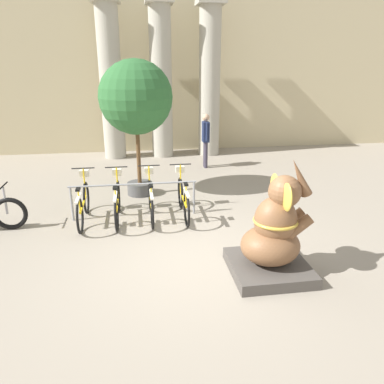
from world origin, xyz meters
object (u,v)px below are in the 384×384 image
elephant_statue (274,236)px  bicycle_0 (83,203)px  bicycle_2 (151,199)px  bicycle_1 (117,201)px  bicycle_3 (183,198)px  potted_tree (136,100)px  person_pedestrian (206,136)px

elephant_statue → bicycle_0: bearing=141.6°
bicycle_0 → bicycle_2: (1.41, 0.01, 0.00)m
bicycle_1 → bicycle_2: bearing=2.0°
bicycle_0 → bicycle_1: 0.71m
bicycle_2 → elephant_statue: (1.81, -2.55, 0.22)m
bicycle_3 → potted_tree: 2.68m
bicycle_0 → bicycle_1: size_ratio=1.00×
bicycle_0 → potted_tree: bearing=53.3°
bicycle_3 → bicycle_2: bearing=-179.9°
bicycle_3 → elephant_statue: bearing=-66.7°
bicycle_3 → person_pedestrian: person_pedestrian is taller
bicycle_0 → person_pedestrian: size_ratio=1.04×
bicycle_2 → bicycle_0: bearing=-179.6°
bicycle_0 → person_pedestrian: 5.19m
bicycle_2 → person_pedestrian: bearing=63.9°
bicycle_0 → bicycle_3: bearing=0.3°
bicycle_3 → elephant_statue: (1.10, -2.56, 0.22)m
bicycle_3 → elephant_statue: elephant_statue is taller
bicycle_0 → person_pedestrian: (3.33, 3.93, 0.61)m
elephant_statue → bicycle_3: bearing=113.3°
bicycle_3 → person_pedestrian: bearing=72.7°
potted_tree → person_pedestrian: bearing=47.4°
bicycle_2 → potted_tree: size_ratio=0.54×
person_pedestrian → elephant_statue: bearing=-91.0°
bicycle_1 → bicycle_3: same height
bicycle_1 → elephant_statue: (2.51, -2.53, 0.22)m
bicycle_1 → bicycle_3: size_ratio=1.00×
bicycle_0 → elephant_statue: size_ratio=0.94×
bicycle_3 → potted_tree: (-0.91, 1.60, 1.95)m
bicycle_2 → potted_tree: (-0.21, 1.60, 1.95)m
bicycle_0 → person_pedestrian: bearing=49.7°
bicycle_1 → person_pedestrian: bearing=56.3°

